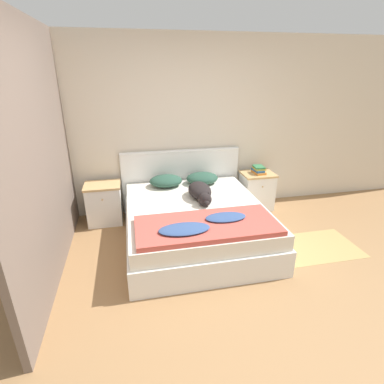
{
  "coord_description": "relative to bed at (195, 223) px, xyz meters",
  "views": [
    {
      "loc": [
        -0.77,
        -2.25,
        2.09
      ],
      "look_at": [
        -0.03,
        1.26,
        0.6
      ],
      "focal_mm": 28.0,
      "sensor_mm": 36.0,
      "label": 1
    }
  ],
  "objects": [
    {
      "name": "ground_plane",
      "position": [
        0.03,
        -1.06,
        -0.25
      ],
      "size": [
        16.0,
        16.0,
        0.0
      ],
      "primitive_type": "plane",
      "color": "#997047"
    },
    {
      "name": "wall_back",
      "position": [
        0.03,
        1.07,
        1.03
      ],
      "size": [
        9.0,
        0.06,
        2.55
      ],
      "color": "beige",
      "rests_on": "ground_plane"
    },
    {
      "name": "wall_side_left",
      "position": [
        -1.61,
        -0.01,
        1.03
      ],
      "size": [
        0.06,
        3.1,
        2.55
      ],
      "color": "#706056",
      "rests_on": "ground_plane"
    },
    {
      "name": "bed",
      "position": [
        0.0,
        0.0,
        0.0
      ],
      "size": [
        1.73,
        1.95,
        0.5
      ],
      "color": "white",
      "rests_on": "ground_plane"
    },
    {
      "name": "headboard",
      "position": [
        0.0,
        1.0,
        0.26
      ],
      "size": [
        1.81,
        0.06,
        0.96
      ],
      "color": "white",
      "rests_on": "ground_plane"
    },
    {
      "name": "nightstand_left",
      "position": [
        -1.17,
        0.76,
        0.05
      ],
      "size": [
        0.49,
        0.41,
        0.59
      ],
      "color": "white",
      "rests_on": "ground_plane"
    },
    {
      "name": "nightstand_right",
      "position": [
        1.17,
        0.76,
        0.05
      ],
      "size": [
        0.49,
        0.41,
        0.59
      ],
      "color": "white",
      "rests_on": "ground_plane"
    },
    {
      "name": "pillow_left",
      "position": [
        -0.27,
        0.73,
        0.33
      ],
      "size": [
        0.47,
        0.38,
        0.16
      ],
      "color": "#284C3D",
      "rests_on": "bed"
    },
    {
      "name": "pillow_right",
      "position": [
        0.27,
        0.73,
        0.33
      ],
      "size": [
        0.47,
        0.38,
        0.16
      ],
      "color": "#284C3D",
      "rests_on": "bed"
    },
    {
      "name": "quilt",
      "position": [
        -0.01,
        -0.59,
        0.29
      ],
      "size": [
        1.52,
        0.68,
        0.1
      ],
      "color": "#BC4C42",
      "rests_on": "bed"
    },
    {
      "name": "dog",
      "position": [
        0.11,
        0.2,
        0.35
      ],
      "size": [
        0.29,
        0.7,
        0.2
      ],
      "color": "black",
      "rests_on": "bed"
    },
    {
      "name": "book_stack",
      "position": [
        1.17,
        0.75,
        0.4
      ],
      "size": [
        0.17,
        0.24,
        0.11
      ],
      "color": "orange",
      "rests_on": "nightstand_right"
    },
    {
      "name": "rug",
      "position": [
        1.45,
        -0.48,
        -0.24
      ],
      "size": [
        1.04,
        0.69,
        0.0
      ],
      "color": "tan",
      "rests_on": "ground_plane"
    }
  ]
}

